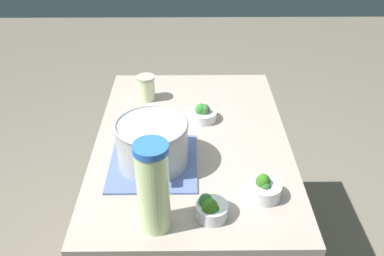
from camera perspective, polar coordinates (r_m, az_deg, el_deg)
name	(u,v)px	position (r m, az deg, el deg)	size (l,w,h in m)	color
counter_slab	(192,215)	(1.96, 0.00, -11.87)	(1.13, 0.77, 0.87)	#A09288
dish_cloth	(154,162)	(1.55, -5.28, -4.71)	(0.34, 0.32, 0.01)	#5468A8
cooking_pot	(152,142)	(1.49, -5.46, -1.97)	(0.33, 0.26, 0.17)	#B7B7BC
lemonade_pitcher	(153,187)	(1.22, -5.34, -8.10)	(0.10, 0.10, 0.31)	#DCF2A8
mason_jar	(146,88)	(1.93, -6.27, 5.51)	(0.08, 0.08, 0.12)	beige
broccoli_bowl_front	(264,189)	(1.41, 9.87, -8.18)	(0.11, 0.11, 0.09)	silver
broccoli_bowl_center	(211,209)	(1.32, 2.59, -10.97)	(0.10, 0.10, 0.08)	silver
broccoli_bowl_back	(203,113)	(1.77, 1.50, 2.02)	(0.12, 0.12, 0.08)	silver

